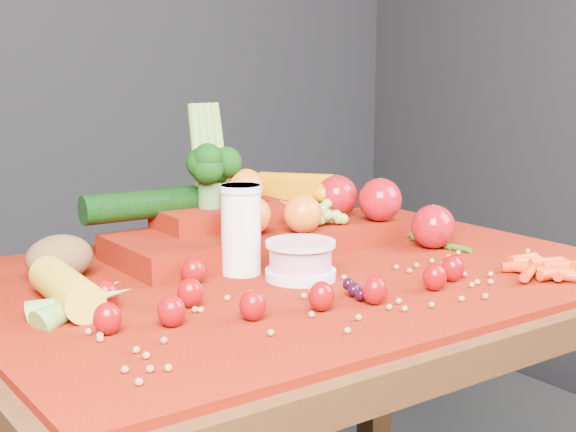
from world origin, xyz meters
TOP-DOWN VIEW (x-y plane):
  - table at (0.00, 0.00)m, footprint 1.10×0.80m
  - red_cloth at (0.00, 0.00)m, footprint 1.05×0.75m
  - milk_glass at (-0.08, 0.03)m, footprint 0.07×0.07m
  - yogurt_bowl at (-0.02, -0.05)m, footprint 0.11×0.11m
  - strawberry_scatter at (-0.15, -0.14)m, footprint 0.58×0.28m
  - dark_grape_cluster at (-0.01, -0.19)m, footprint 0.06×0.05m
  - soybean_scatter at (0.00, -0.20)m, footprint 0.84×0.24m
  - corn_ear at (-0.38, -0.01)m, footprint 0.19×0.24m
  - potato at (-0.34, 0.16)m, footprint 0.11×0.08m
  - baby_carrot_pile at (0.29, -0.25)m, footprint 0.17×0.18m
  - green_bean_pile at (0.33, -0.01)m, footprint 0.14×0.12m
  - produce_mound at (0.05, 0.15)m, footprint 0.61×0.36m

SIDE VIEW (x-z plane):
  - table at x=0.00m, z-range 0.28..1.03m
  - red_cloth at x=0.00m, z-range 0.75..0.76m
  - soybean_scatter at x=0.00m, z-range 0.76..0.77m
  - green_bean_pile at x=0.33m, z-range 0.76..0.77m
  - dark_grape_cluster at x=-0.01m, z-range 0.76..0.79m
  - baby_carrot_pile at x=0.29m, z-range 0.76..0.79m
  - corn_ear at x=-0.38m, z-range 0.76..0.81m
  - strawberry_scatter at x=-0.15m, z-range 0.76..0.81m
  - yogurt_bowl at x=-0.02m, z-range 0.76..0.83m
  - potato at x=-0.34m, z-range 0.76..0.83m
  - produce_mound at x=0.05m, z-range 0.69..0.95m
  - milk_glass at x=-0.08m, z-range 0.77..0.91m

